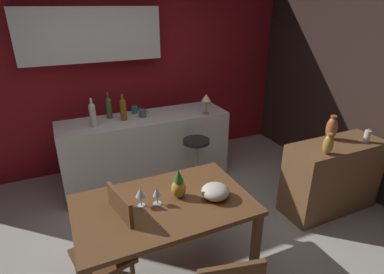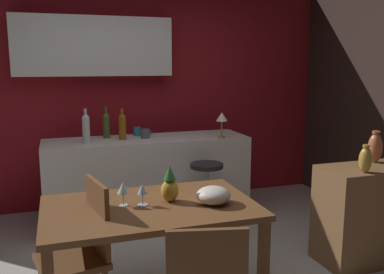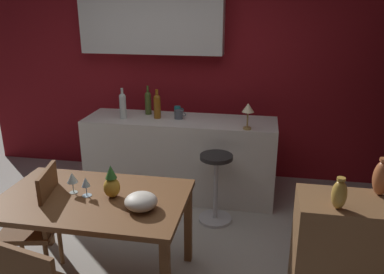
{
  "view_description": "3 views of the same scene",
  "coord_description": "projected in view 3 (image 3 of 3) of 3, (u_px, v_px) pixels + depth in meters",
  "views": [
    {
      "loc": [
        -0.81,
        -2.18,
        2.2
      ],
      "look_at": [
        0.36,
        0.38,
        0.98
      ],
      "focal_mm": 28.9,
      "sensor_mm": 36.0,
      "label": 1
    },
    {
      "loc": [
        -0.73,
        -2.81,
        1.66
      ],
      "look_at": [
        0.39,
        0.59,
        1.03
      ],
      "focal_mm": 38.85,
      "sensor_mm": 36.0,
      "label": 2
    },
    {
      "loc": [
        1.02,
        -2.63,
        2.09
      ],
      "look_at": [
        0.46,
        0.41,
        1.04
      ],
      "focal_mm": 36.42,
      "sensor_mm": 36.0,
      "label": 3
    }
  ],
  "objects": [
    {
      "name": "ground_plane",
      "position": [
        130.0,
        265.0,
        3.3
      ],
      "size": [
        9.0,
        9.0,
        0.0
      ],
      "primitive_type": "plane",
      "color": "#B7B2A8"
    },
    {
      "name": "vase_copper",
      "position": [
        382.0,
        178.0,
        2.7
      ],
      "size": [
        0.12,
        0.12,
        0.27
      ],
      "color": "#B26038",
      "rests_on": "sideboard_cabinet"
    },
    {
      "name": "cup_teal",
      "position": [
        178.0,
        110.0,
        4.42
      ],
      "size": [
        0.11,
        0.08,
        0.09
      ],
      "color": "teal",
      "rests_on": "kitchen_counter"
    },
    {
      "name": "wine_bottle_olive",
      "position": [
        148.0,
        102.0,
        4.4
      ],
      "size": [
        0.07,
        0.07,
        0.33
      ],
      "color": "#475623",
      "rests_on": "kitchen_counter"
    },
    {
      "name": "dining_table",
      "position": [
        93.0,
        207.0,
        2.9
      ],
      "size": [
        1.39,
        0.87,
        0.74
      ],
      "color": "brown",
      "rests_on": "ground_plane"
    },
    {
      "name": "kitchen_counter",
      "position": [
        180.0,
        157.0,
        4.4
      ],
      "size": [
        2.1,
        0.6,
        0.9
      ],
      "primitive_type": "cube",
      "color": "silver",
      "rests_on": "ground_plane"
    },
    {
      "name": "chair_near_window",
      "position": [
        38.0,
        221.0,
        3.0
      ],
      "size": [
        0.48,
        0.48,
        0.94
      ],
      "color": "brown",
      "rests_on": "ground_plane"
    },
    {
      "name": "bar_stool",
      "position": [
        216.0,
        186.0,
        3.85
      ],
      "size": [
        0.34,
        0.34,
        0.71
      ],
      "color": "#262323",
      "rests_on": "ground_plane"
    },
    {
      "name": "wine_glass_left",
      "position": [
        86.0,
        183.0,
        2.86
      ],
      "size": [
        0.07,
        0.07,
        0.15
      ],
      "color": "silver",
      "rests_on": "dining_table"
    },
    {
      "name": "vase_brass",
      "position": [
        339.0,
        194.0,
        2.52
      ],
      "size": [
        0.1,
        0.1,
        0.22
      ],
      "color": "#B78C38",
      "rests_on": "sideboard_cabinet"
    },
    {
      "name": "pineapple_centerpiece",
      "position": [
        112.0,
        184.0,
        2.85
      ],
      "size": [
        0.12,
        0.12,
        0.25
      ],
      "color": "gold",
      "rests_on": "dining_table"
    },
    {
      "name": "cup_slate",
      "position": [
        179.0,
        115.0,
        4.25
      ],
      "size": [
        0.13,
        0.09,
        0.09
      ],
      "color": "#515660",
      "rests_on": "kitchen_counter"
    },
    {
      "name": "counter_lamp",
      "position": [
        248.0,
        110.0,
        3.84
      ],
      "size": [
        0.12,
        0.12,
        0.27
      ],
      "color": "#A58447",
      "rests_on": "kitchen_counter"
    },
    {
      "name": "fruit_bowl",
      "position": [
        141.0,
        201.0,
        2.69
      ],
      "size": [
        0.23,
        0.23,
        0.12
      ],
      "primitive_type": "ellipsoid",
      "color": "beige",
      "rests_on": "dining_table"
    },
    {
      "name": "wine_bottle_clear",
      "position": [
        123.0,
        105.0,
        4.23
      ],
      "size": [
        0.07,
        0.07,
        0.34
      ],
      "color": "silver",
      "rests_on": "kitchen_counter"
    },
    {
      "name": "wine_glass_right",
      "position": [
        72.0,
        178.0,
        2.91
      ],
      "size": [
        0.08,
        0.08,
        0.16
      ],
      "color": "silver",
      "rests_on": "dining_table"
    },
    {
      "name": "wall_kitchen_back",
      "position": [
        175.0,
        62.0,
        4.78
      ],
      "size": [
        5.2,
        0.33,
        2.6
      ],
      "color": "maroon",
      "rests_on": "ground_plane"
    },
    {
      "name": "sideboard_cabinet",
      "position": [
        373.0,
        255.0,
        2.75
      ],
      "size": [
        1.1,
        0.44,
        0.82
      ],
      "primitive_type": "cube",
      "color": "brown",
      "rests_on": "ground_plane"
    },
    {
      "name": "wine_bottle_amber",
      "position": [
        157.0,
        105.0,
        4.25
      ],
      "size": [
        0.08,
        0.08,
        0.32
      ],
      "color": "#8C5114",
      "rests_on": "kitchen_counter"
    }
  ]
}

